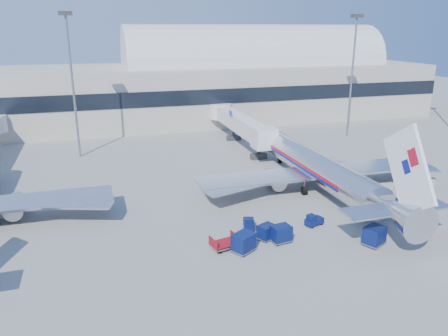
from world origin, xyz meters
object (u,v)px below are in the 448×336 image
object	(u,v)px
mast_west	(71,65)
cart_train_c	(244,242)
jetbridge_near	(237,122)
tug_lead	(314,220)
airliner_main	(320,169)
tug_right	(372,210)
barrier_mid	(404,184)
cart_train_a	(281,233)
barrier_near	(383,187)
cart_open_red	(224,244)
barrier_far	(425,182)
cart_solo_far	(393,207)
mast_east	(353,58)
cart_solo_near	(374,235)
cart_train_b	(266,232)
tug_left	(249,223)

from	to	relation	value
mast_west	cart_train_c	size ratio (longest dim) A/B	8.62
jetbridge_near	tug_lead	world-z (taller)	jetbridge_near
airliner_main	tug_right	bearing A→B (deg)	-79.95
barrier_mid	cart_train_a	world-z (taller)	cart_train_a
barrier_near	cart_open_red	bearing A→B (deg)	-159.37
barrier_far	cart_solo_far	bearing A→B (deg)	-146.14
mast_west	cart_train_c	bearing A→B (deg)	-68.39
jetbridge_near	cart_open_red	size ratio (longest dim) A/B	9.81
mast_east	cart_train_a	xyz separation A→B (m)	(-30.67, -37.48, -13.87)
barrier_near	cart_solo_near	size ratio (longest dim) A/B	1.14
airliner_main	cart_train_b	xyz separation A→B (m)	(-11.80, -11.00, -2.11)
cart_train_c	tug_right	bearing A→B (deg)	-19.74
tug_right	cart_open_red	bearing A→B (deg)	-135.61
airliner_main	jetbridge_near	distance (m)	26.43
mast_east	barrier_near	xyz separation A→B (m)	(-12.00, -28.00, -14.34)
barrier_far	cart_train_b	xyz separation A→B (m)	(-26.40, -8.50, 0.37)
mast_west	cart_train_c	xyz separation A→B (m)	(15.16, -38.26, -13.81)
jetbridge_near	mast_east	size ratio (longest dim) A/B	1.22
cart_train_b	cart_train_c	world-z (taller)	cart_train_c
mast_east	tug_left	distance (m)	49.13
mast_east	cart_open_red	bearing A→B (deg)	-134.39
jetbridge_near	mast_east	xyz separation A→B (m)	(22.40, -0.81, 10.86)
cart_train_a	jetbridge_near	bearing A→B (deg)	68.52
barrier_near	airliner_main	bearing A→B (deg)	162.61
cart_train_c	cart_solo_far	distance (m)	19.26
mast_east	cart_train_b	xyz separation A→B (m)	(-31.80, -36.50, -13.97)
tug_left	cart_train_c	bearing A→B (deg)	170.82
cart_open_red	tug_right	bearing A→B (deg)	-4.66
cart_train_b	airliner_main	bearing A→B (deg)	18.18
tug_right	tug_left	bearing A→B (deg)	-146.98
airliner_main	barrier_mid	bearing A→B (deg)	-12.50
tug_right	barrier_near	bearing A→B (deg)	82.83
cart_train_b	cart_train_c	distance (m)	3.52
cart_train_a	cart_train_b	xyz separation A→B (m)	(-1.13, 0.98, -0.10)
airliner_main	cart_train_b	world-z (taller)	airliner_main
tug_lead	mast_west	bearing A→B (deg)	106.54
barrier_near	tug_right	size ratio (longest dim) A/B	1.09
jetbridge_near	barrier_far	xyz separation A→B (m)	(17.00, -28.81, -3.48)
barrier_near	tug_left	bearing A→B (deg)	-164.33
airliner_main	barrier_mid	distance (m)	11.84
cart_train_b	cart_train_c	xyz separation A→B (m)	(-3.04, -1.76, 0.17)
cart_train_b	jetbridge_near	bearing A→B (deg)	51.04
jetbridge_near	mast_east	distance (m)	24.91
cart_train_c	tug_left	bearing A→B (deg)	32.42
barrier_mid	cart_solo_near	xyz separation A→B (m)	(-13.55, -12.63, 0.55)
cart_train_a	cart_train_c	world-z (taller)	cart_train_c
tug_left	cart_solo_near	xyz separation A→B (m)	(10.46, -6.82, 0.36)
barrier_far	cart_solo_far	xyz separation A→B (m)	(-10.46, -7.02, 0.47)
airliner_main	cart_solo_far	xyz separation A→B (m)	(4.14, -9.52, -2.01)
cart_train_a	cart_solo_far	world-z (taller)	cart_train_a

